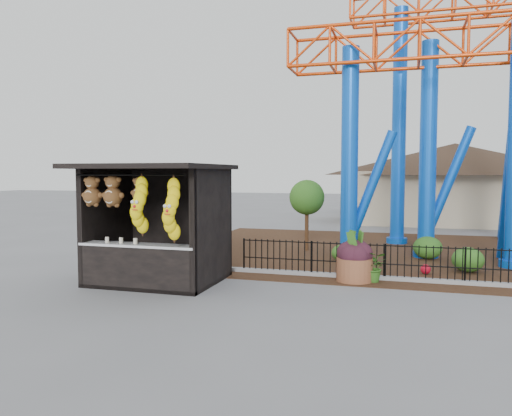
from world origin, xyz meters
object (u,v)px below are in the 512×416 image
(roller_coaster, at_px, (462,71))
(terracotta_planter, at_px, (354,270))
(prize_booth, at_px, (154,225))
(potted_plant, at_px, (374,267))

(roller_coaster, relative_size, terracotta_planter, 11.55)
(prize_booth, height_order, potted_plant, prize_booth)
(roller_coaster, bearing_deg, terracotta_planter, -118.97)
(roller_coaster, xyz_separation_m, potted_plant, (-2.60, -5.53, -6.03))
(roller_coaster, height_order, potted_plant, roller_coaster)
(prize_booth, bearing_deg, roller_coaster, 42.08)
(prize_booth, height_order, roller_coaster, roller_coaster)
(terracotta_planter, bearing_deg, potted_plant, 7.59)
(prize_booth, bearing_deg, terracotta_planter, 19.05)
(terracotta_planter, distance_m, potted_plant, 0.51)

